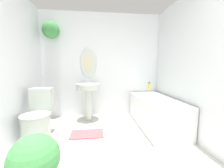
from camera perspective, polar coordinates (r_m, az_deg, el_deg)
name	(u,v)px	position (r m, az deg, el deg)	size (l,w,h in m)	color
wall_back	(97,63)	(3.28, -6.14, 8.87)	(2.85, 0.35, 2.40)	silver
wall_right	(203,64)	(2.41, 33.51, 6.79)	(0.06, 2.95, 2.40)	silver
toilet	(38,120)	(2.57, -28.44, -13.07)	(0.44, 0.60, 0.80)	#B2BCB2
pedestal_sink	(88,93)	(3.02, -9.79, -3.52)	(0.51, 0.51, 0.91)	#B2BCB2
bathtub	(156,111)	(2.89, 17.72, -10.83)	(0.67, 1.42, 0.64)	silver
shampoo_bottle	(149,86)	(3.35, 15.16, -0.87)	(0.07, 0.07, 0.17)	gold
potted_plant	(35,161)	(1.56, -29.45, -26.09)	(0.44, 0.44, 0.57)	silver
bath_mat	(87,134)	(2.57, -10.34, -19.75)	(0.57, 0.34, 0.02)	#934C51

